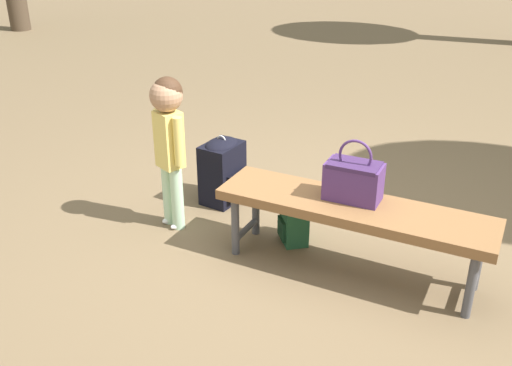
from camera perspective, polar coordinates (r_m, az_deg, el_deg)
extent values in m
plane|color=brown|center=(3.83, 4.52, -5.98)|extent=(40.00, 40.00, 0.00)
cube|color=brown|center=(3.40, 9.49, -2.47)|extent=(1.60, 0.41, 0.06)
cylinder|color=#47474C|center=(3.63, -2.03, -4.23)|extent=(0.05, 0.05, 0.39)
cylinder|color=#47474C|center=(3.85, -0.04, -2.39)|extent=(0.05, 0.05, 0.39)
cylinder|color=#47474C|center=(3.30, 20.19, -9.40)|extent=(0.05, 0.05, 0.39)
cylinder|color=#47474C|center=(3.54, 20.84, -7.00)|extent=(0.05, 0.05, 0.39)
cylinder|color=#47474C|center=(3.79, -0.99, -4.55)|extent=(0.04, 0.28, 0.04)
cylinder|color=#47474C|center=(3.47, 20.29, -9.47)|extent=(0.04, 0.28, 0.04)
cube|color=#4C2D66|center=(3.40, 9.46, 0.13)|extent=(0.32, 0.18, 0.22)
cube|color=#39224C|center=(3.35, 9.59, 1.75)|extent=(0.29, 0.19, 0.02)
torus|color=#4C2D66|center=(3.33, 9.66, 2.61)|extent=(0.20, 0.02, 0.20)
cylinder|color=#B2D8B2|center=(3.94, -7.68, -1.53)|extent=(0.08, 0.08, 0.44)
cylinder|color=#B2D8B2|center=(4.02, -8.50, -1.02)|extent=(0.08, 0.08, 0.44)
ellipsoid|color=white|center=(4.03, -7.75, -4.15)|extent=(0.08, 0.10, 0.04)
ellipsoid|color=white|center=(4.10, -8.55, -3.59)|extent=(0.08, 0.10, 0.04)
cube|color=#E5CC66|center=(3.82, -8.46, 4.21)|extent=(0.20, 0.19, 0.38)
cylinder|color=#E5CC66|center=(3.72, -7.56, 4.03)|extent=(0.06, 0.06, 0.32)
cylinder|color=#E5CC66|center=(3.90, -9.36, 4.90)|extent=(0.06, 0.06, 0.32)
sphere|color=#A57A5B|center=(3.72, -8.75, 8.42)|extent=(0.21, 0.21, 0.21)
sphere|color=#3F2819|center=(3.72, -8.64, 8.76)|extent=(0.19, 0.19, 0.19)
cube|color=black|center=(4.28, -3.30, 0.99)|extent=(0.26, 0.33, 0.45)
ellipsoid|color=black|center=(4.19, -3.38, 3.67)|extent=(0.24, 0.31, 0.10)
cube|color=black|center=(4.24, -1.86, -0.22)|extent=(0.05, 0.22, 0.20)
cube|color=black|center=(4.39, -4.10, 1.66)|extent=(0.03, 0.05, 0.38)
cube|color=black|center=(4.29, -5.17, 1.03)|extent=(0.03, 0.05, 0.38)
torus|color=#B2B2B7|center=(4.18, -3.39, 4.19)|extent=(0.07, 0.02, 0.07)
cube|color=#1E4C2D|center=(3.79, 3.74, -3.77)|extent=(0.24, 0.25, 0.29)
ellipsoid|color=#1E4C2D|center=(3.72, 3.80, -1.90)|extent=(0.23, 0.23, 0.07)
cube|color=#13311D|center=(3.79, 2.51, -4.48)|extent=(0.10, 0.12, 0.13)
cube|color=#13311D|center=(3.77, 5.09, -3.97)|extent=(0.03, 0.03, 0.25)
cube|color=#13311D|center=(3.85, 4.71, -3.32)|extent=(0.03, 0.03, 0.25)
torus|color=#B2B2B7|center=(3.71, 3.81, -1.53)|extent=(0.04, 0.04, 0.05)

